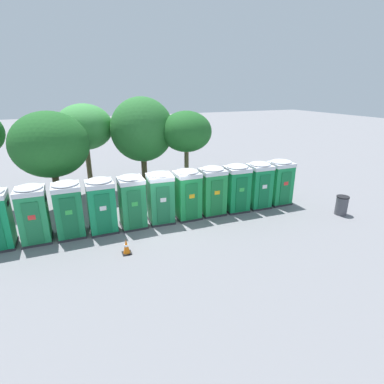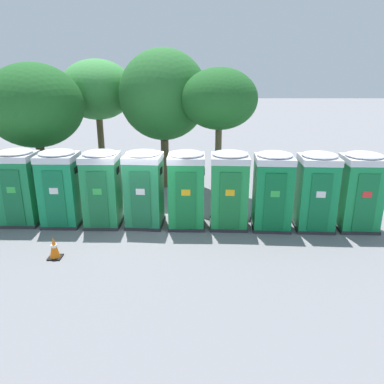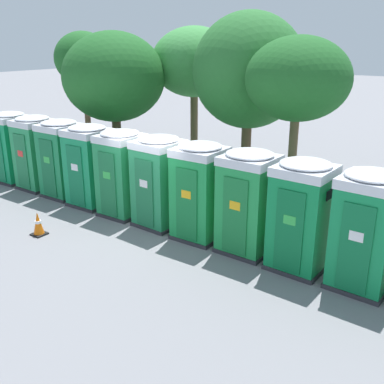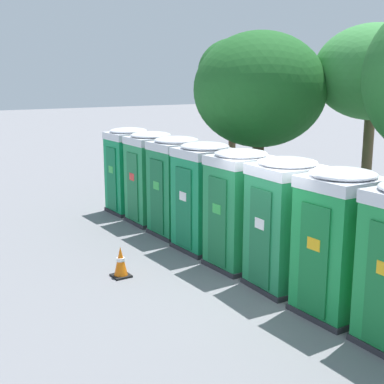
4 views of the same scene
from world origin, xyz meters
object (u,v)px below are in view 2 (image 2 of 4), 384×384
object	(u,v)px
traffic_cone	(54,248)
portapotty_5	(144,188)
portapotty_10	(359,191)
street_tree_3	(219,100)
portapotty_3	(60,187)
portapotty_6	(186,189)
portapotty_9	(316,191)
portapotty_2	(20,187)
portapotty_7	(229,189)
street_tree_2	(35,106)
street_tree_1	(97,90)
portapotty_8	(272,190)
street_tree_4	(164,95)
portapotty_4	(102,188)

from	to	relation	value
traffic_cone	portapotty_5	bearing A→B (deg)	47.49
portapotty_10	street_tree_3	distance (m)	6.01
portapotty_5	portapotty_3	bearing A→B (deg)	178.94
portapotty_6	portapotty_9	bearing A→B (deg)	-2.04
portapotty_2	portapotty_7	xyz separation A→B (m)	(6.94, -0.21, -0.00)
street_tree_3	portapotty_5	bearing A→B (deg)	-130.79
portapotty_5	street_tree_2	world-z (taller)	street_tree_2
portapotty_2	portapotty_6	xyz separation A→B (m)	(5.55, -0.21, 0.00)
street_tree_1	street_tree_2	world-z (taller)	street_tree_1
portapotty_7	portapotty_5	bearing A→B (deg)	178.53
portapotty_10	traffic_cone	bearing A→B (deg)	-166.52
portapotty_10	street_tree_3	world-z (taller)	street_tree_3
portapotty_2	street_tree_2	size ratio (longest dim) A/B	0.48
portapotty_9	traffic_cone	world-z (taller)	portapotty_9
portapotty_2	street_tree_3	bearing A→B (deg)	22.93
portapotty_2	portapotty_9	world-z (taller)	same
portapotty_8	portapotty_2	bearing A→B (deg)	177.84
portapotty_7	street_tree_4	bearing A→B (deg)	118.81
portapotty_9	portapotty_4	bearing A→B (deg)	178.22
portapotty_2	traffic_cone	distance (m)	3.35
portapotty_8	portapotty_7	bearing A→B (deg)	175.73
portapotty_8	portapotty_6	bearing A→B (deg)	177.77
portapotty_8	street_tree_2	bearing A→B (deg)	158.92
portapotty_8	portapotty_10	bearing A→B (deg)	-0.76
street_tree_3	street_tree_4	bearing A→B (deg)	148.60
portapotty_9	portapotty_5	bearing A→B (deg)	177.78
street_tree_2	street_tree_4	bearing A→B (deg)	13.08
portapotty_10	street_tree_2	xyz separation A→B (m)	(-11.56, 3.42, 2.35)
portapotty_9	street_tree_1	distance (m)	10.61
portapotty_2	portapotty_7	bearing A→B (deg)	-1.74
portapotty_6	portapotty_7	size ratio (longest dim) A/B	1.00
portapotty_8	street_tree_1	distance (m)	9.54
portapotty_10	street_tree_1	distance (m)	11.73
portapotty_8	street_tree_3	xyz separation A→B (m)	(-1.58, 3.17, 2.61)
portapotty_7	street_tree_1	xyz separation A→B (m)	(-5.55, 5.81, 2.82)
portapotty_9	street_tree_4	size ratio (longest dim) A/B	0.43
portapotty_7	portapotty_6	bearing A→B (deg)	179.81
traffic_cone	portapotty_10	bearing A→B (deg)	13.48
portapotty_7	street_tree_3	size ratio (longest dim) A/B	0.50
portapotty_2	street_tree_4	xyz separation A→B (m)	(4.50, 4.22, 2.68)
street_tree_1	street_tree_4	xyz separation A→B (m)	(3.11, -1.38, -0.14)
street_tree_1	street_tree_3	size ratio (longest dim) A/B	1.07
street_tree_1	street_tree_3	bearing A→B (deg)	-27.15
street_tree_4	portapotty_6	bearing A→B (deg)	-76.66
street_tree_2	street_tree_3	distance (m)	7.21
street_tree_1	portapotty_2	bearing A→B (deg)	-103.97
portapotty_9	portapotty_10	world-z (taller)	same
traffic_cone	portapotty_9	bearing A→B (deg)	15.76
portapotty_5	street_tree_2	xyz separation A→B (m)	(-4.62, 3.21, 2.35)
portapotty_3	street_tree_1	world-z (taller)	street_tree_1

